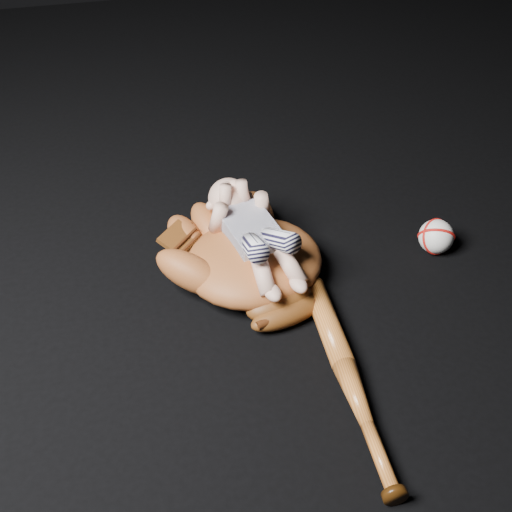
% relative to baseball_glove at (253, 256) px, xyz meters
% --- Properties ---
extents(baseball_glove, '(0.46, 0.50, 0.13)m').
position_rel_baseball_glove_xyz_m(baseball_glove, '(0.00, 0.00, 0.00)').
color(baseball_glove, brown).
rests_on(baseball_glove, ground).
extents(newborn_baby, '(0.22, 0.37, 0.14)m').
position_rel_baseball_glove_xyz_m(newborn_baby, '(0.01, 0.01, 0.05)').
color(newborn_baby, '#D8A38B').
rests_on(newborn_baby, baseball_glove).
extents(baseball_bat, '(0.07, 0.49, 0.05)m').
position_rel_baseball_glove_xyz_m(baseball_bat, '(0.10, -0.32, -0.04)').
color(baseball_bat, '#A65820').
rests_on(baseball_bat, ground).
extents(baseball, '(0.08, 0.08, 0.08)m').
position_rel_baseball_glove_xyz_m(baseball, '(0.42, -0.00, -0.03)').
color(baseball, white).
rests_on(baseball, ground).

